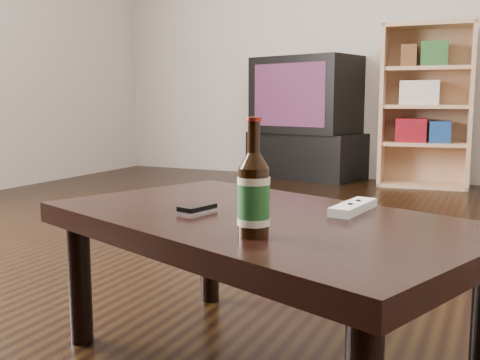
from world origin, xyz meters
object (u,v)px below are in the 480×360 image
at_px(bookshelf, 425,103).
at_px(coffee_table, 259,235).
at_px(remote, 353,207).
at_px(phone, 197,209).
at_px(beer_bottle, 254,195).
at_px(tv_stand, 306,155).
at_px(tv, 307,95).

xyz_separation_m(bookshelf, coffee_table, (0.02, -3.35, -0.31)).
bearing_deg(remote, phone, -147.04).
bearing_deg(bookshelf, beer_bottle, -92.98).
bearing_deg(phone, tv_stand, 117.06).
height_order(bookshelf, coffee_table, bookshelf).
xyz_separation_m(beer_bottle, phone, (-0.23, 0.17, -0.08)).
xyz_separation_m(tv_stand, coffee_table, (1.02, -3.48, 0.15)).
height_order(tv_stand, phone, phone).
bearing_deg(phone, coffee_table, 26.87).
relative_size(beer_bottle, phone, 2.18).
relative_size(bookshelf, beer_bottle, 5.20).
xyz_separation_m(tv, beer_bottle, (1.09, -3.69, -0.24)).
relative_size(tv_stand, bookshelf, 0.78).
relative_size(phone, remote, 0.55).
xyz_separation_m(tv, coffee_table, (1.02, -3.48, -0.37)).
distance_m(bookshelf, beer_bottle, 3.56).
bearing_deg(remote, beer_bottle, -102.31).
relative_size(tv_stand, beer_bottle, 4.07).
bearing_deg(tv, tv_stand, 90.00).
bearing_deg(remote, bookshelf, 101.47).
xyz_separation_m(phone, remote, (0.35, 0.16, 0.00)).
bearing_deg(beer_bottle, bookshelf, 91.52).
xyz_separation_m(tv_stand, phone, (0.87, -3.51, 0.21)).
distance_m(phone, remote, 0.39).
height_order(tv_stand, bookshelf, bookshelf).
bearing_deg(beer_bottle, tv, 106.51).
bearing_deg(remote, coffee_table, -139.34).
xyz_separation_m(tv, bookshelf, (1.00, -0.13, -0.07)).
height_order(tv_stand, tv, tv).
distance_m(bookshelf, phone, 3.39).
bearing_deg(beer_bottle, phone, 142.56).
distance_m(beer_bottle, phone, 0.29).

